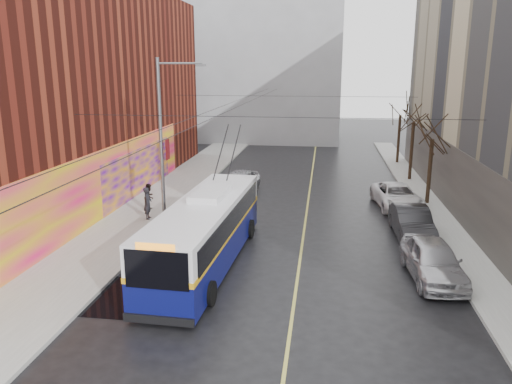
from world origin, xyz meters
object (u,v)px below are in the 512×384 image
at_px(tree_near, 433,127).
at_px(pedestrian_b, 149,197).
at_px(parked_car_c, 397,196).
at_px(parked_car_b, 412,222).
at_px(tree_far, 401,106).
at_px(parked_car_a, 433,260).
at_px(pedestrian_a, 148,203).
at_px(following_car, 239,182).
at_px(streetlight_pole, 164,137).
at_px(tree_mid, 414,112).
at_px(trolleybus, 206,231).

xyz_separation_m(tree_near, pedestrian_b, (-16.90, -3.88, -4.03)).
bearing_deg(parked_car_c, pedestrian_b, -175.99).
relative_size(parked_car_c, pedestrian_b, 3.31).
xyz_separation_m(parked_car_b, parked_car_c, (-0.00, 5.54, -0.05)).
bearing_deg(tree_near, parked_car_c, -155.53).
relative_size(tree_near, tree_far, 0.97).
relative_size(tree_far, parked_car_a, 1.36).
bearing_deg(tree_near, parked_car_b, -107.24).
xyz_separation_m(parked_car_c, pedestrian_a, (-14.34, -4.79, 0.32)).
height_order(following_car, pedestrian_b, pedestrian_b).
relative_size(streetlight_pole, tree_far, 1.37).
bearing_deg(pedestrian_b, tree_mid, -51.57).
xyz_separation_m(tree_far, parked_car_c, (-2.00, -14.91, -4.41)).
xyz_separation_m(trolleybus, parked_car_b, (9.61, 5.01, -0.76)).
bearing_deg(following_car, streetlight_pole, -101.71).
bearing_deg(tree_mid, streetlight_pole, -139.35).
distance_m(pedestrian_a, pedestrian_b, 1.91).
bearing_deg(trolleybus, pedestrian_a, 131.96).
height_order(tree_near, parked_car_a, tree_near).
relative_size(streetlight_pole, pedestrian_b, 5.64).
height_order(streetlight_pole, pedestrian_a, streetlight_pole).
bearing_deg(parked_car_c, tree_far, 75.09).
bearing_deg(parked_car_b, tree_far, 82.28).
bearing_deg(following_car, tree_mid, 35.33).
height_order(tree_far, following_car, tree_far).
bearing_deg(streetlight_pole, tree_mid, 40.65).
distance_m(streetlight_pole, parked_car_b, 13.76).
relative_size(tree_near, tree_mid, 0.96).
xyz_separation_m(tree_near, parked_car_a, (-2.00, -11.75, -4.15)).
relative_size(tree_near, pedestrian_a, 3.53).
relative_size(parked_car_b, pedestrian_a, 2.64).
relative_size(parked_car_b, following_car, 0.99).
height_order(parked_car_b, parked_car_c, parked_car_b).
bearing_deg(pedestrian_a, tree_mid, -60.18).
distance_m(following_car, pedestrian_a, 7.96).
relative_size(following_car, pedestrian_a, 2.65).
distance_m(tree_mid, parked_car_a, 19.37).
bearing_deg(pedestrian_b, parked_car_a, -112.17).
bearing_deg(pedestrian_a, following_car, -38.53).
xyz_separation_m(pedestrian_a, pedestrian_b, (-0.56, 1.82, -0.11)).
relative_size(trolleybus, pedestrian_b, 7.42).
height_order(tree_far, parked_car_c, tree_far).
bearing_deg(parked_car_b, streetlight_pole, 175.92).
bearing_deg(pedestrian_b, trolleybus, -139.39).
xyz_separation_m(tree_far, parked_car_a, (-2.00, -25.75, -4.32)).
bearing_deg(parked_car_c, tree_mid, 68.53).
bearing_deg(tree_far, pedestrian_a, -129.67).
relative_size(tree_far, parked_car_b, 1.37).
bearing_deg(tree_near, streetlight_pole, -158.38).
bearing_deg(tree_far, tree_near, -90.00).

